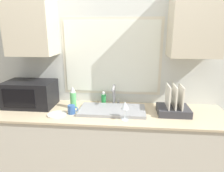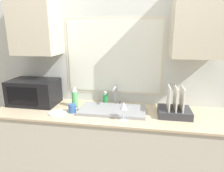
% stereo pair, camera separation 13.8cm
% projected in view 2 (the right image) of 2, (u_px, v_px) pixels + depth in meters
% --- Properties ---
extents(countertop, '(2.36, 0.62, 0.93)m').
position_uv_depth(countertop, '(109.00, 151.00, 2.16)').
color(countertop, beige).
rests_on(countertop, ground_plane).
extents(wall_back, '(6.00, 0.38, 2.60)m').
position_uv_depth(wall_back, '(114.00, 62.00, 2.19)').
color(wall_back, silver).
rests_on(wall_back, ground_plane).
extents(sink_basin, '(0.66, 0.33, 0.03)m').
position_uv_depth(sink_basin, '(113.00, 110.00, 2.03)').
color(sink_basin, gray).
rests_on(sink_basin, countertop).
extents(faucet, '(0.08, 0.18, 0.23)m').
position_uv_depth(faucet, '(116.00, 94.00, 2.16)').
color(faucet, '#99999E').
rests_on(faucet, countertop).
extents(microwave, '(0.52, 0.33, 0.28)m').
position_uv_depth(microwave, '(34.00, 92.00, 2.22)').
color(microwave, black).
rests_on(microwave, countertop).
extents(dish_rack, '(0.31, 0.26, 0.29)m').
position_uv_depth(dish_rack, '(174.00, 109.00, 1.92)').
color(dish_rack, '#333338').
rests_on(dish_rack, countertop).
extents(spray_bottle, '(0.06, 0.06, 0.23)m').
position_uv_depth(spray_bottle, '(75.00, 97.00, 2.13)').
color(spray_bottle, '#59B266').
rests_on(spray_bottle, countertop).
extents(soap_bottle, '(0.05, 0.05, 0.14)m').
position_uv_depth(soap_bottle, '(105.00, 99.00, 2.24)').
color(soap_bottle, '#268C3F').
rests_on(soap_bottle, countertop).
extents(mug_near_sink, '(0.10, 0.07, 0.09)m').
position_uv_depth(mug_near_sink, '(72.00, 108.00, 2.00)').
color(mug_near_sink, '#335999').
rests_on(mug_near_sink, countertop).
extents(wine_glass, '(0.07, 0.07, 0.18)m').
position_uv_depth(wine_glass, '(124.00, 106.00, 1.80)').
color(wine_glass, silver).
rests_on(wine_glass, countertop).
extents(small_plate, '(0.18, 0.18, 0.01)m').
position_uv_depth(small_plate, '(58.00, 113.00, 1.99)').
color(small_plate, silver).
rests_on(small_plate, countertop).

